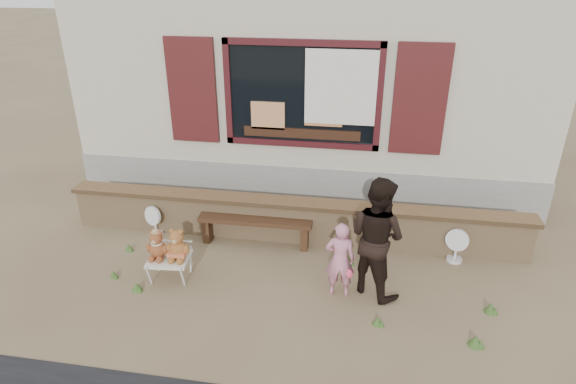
% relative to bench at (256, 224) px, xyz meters
% --- Properties ---
extents(ground, '(80.00, 80.00, 0.00)m').
position_rel_bench_xyz_m(ground, '(0.53, -0.80, -0.32)').
color(ground, brown).
rests_on(ground, ground).
extents(shopfront, '(8.04, 5.13, 4.00)m').
position_rel_bench_xyz_m(shopfront, '(0.53, 3.69, 1.67)').
color(shopfront, '#BDB098').
rests_on(shopfront, ground).
extents(brick_wall, '(7.10, 0.36, 0.67)m').
position_rel_bench_xyz_m(brick_wall, '(0.53, 0.20, 0.02)').
color(brick_wall, tan).
rests_on(brick_wall, ground).
extents(bench, '(1.74, 0.39, 0.44)m').
position_rel_bench_xyz_m(bench, '(0.00, 0.00, 0.00)').
color(bench, '#341F12').
rests_on(bench, ground).
extents(folding_chair, '(0.58, 0.52, 0.33)m').
position_rel_bench_xyz_m(folding_chair, '(-0.95, -1.11, -0.03)').
color(folding_chair, silver).
rests_on(folding_chair, ground).
extents(teddy_bear_left, '(0.33, 0.29, 0.42)m').
position_rel_bench_xyz_m(teddy_bear_left, '(-1.09, -1.12, 0.21)').
color(teddy_bear_left, brown).
rests_on(teddy_bear_left, folding_chair).
extents(teddy_bear_right, '(0.35, 0.31, 0.45)m').
position_rel_bench_xyz_m(teddy_bear_right, '(-0.81, -1.09, 0.23)').
color(teddy_bear_right, brown).
rests_on(teddy_bear_right, folding_chair).
extents(child, '(0.39, 0.27, 1.05)m').
position_rel_bench_xyz_m(child, '(1.34, -1.07, 0.20)').
color(child, pink).
rests_on(child, ground).
extents(adult, '(1.00, 0.97, 1.62)m').
position_rel_bench_xyz_m(adult, '(1.78, -0.92, 0.48)').
color(adult, black).
rests_on(adult, ground).
extents(fan_left, '(0.32, 0.21, 0.50)m').
position_rel_bench_xyz_m(fan_left, '(-1.63, -0.02, -0.07)').
color(fan_left, silver).
rests_on(fan_left, ground).
extents(fan_right, '(0.34, 0.22, 0.53)m').
position_rel_bench_xyz_m(fan_right, '(2.96, -0.03, -0.06)').
color(fan_right, silver).
rests_on(fan_right, ground).
extents(grass_tufts, '(5.21, 1.56, 0.16)m').
position_rel_bench_xyz_m(grass_tufts, '(1.26, -1.22, -0.26)').
color(grass_tufts, '#385A24').
rests_on(grass_tufts, ground).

